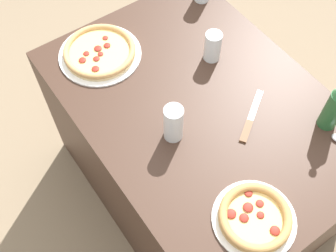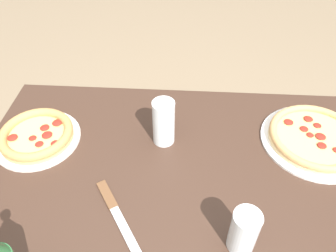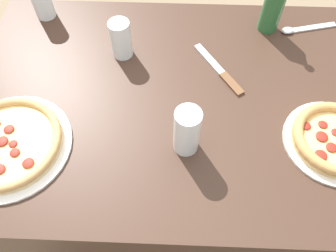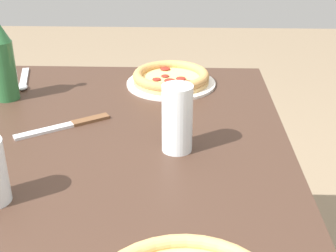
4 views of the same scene
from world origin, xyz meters
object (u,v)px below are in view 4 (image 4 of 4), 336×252
glass_lemonade (177,121)px  spoon (23,82)px  beer_bottle (2,60)px  knife (68,125)px  pizza_margherita (171,78)px

glass_lemonade → spoon: size_ratio=0.77×
beer_bottle → spoon: size_ratio=1.21×
knife → spoon: bearing=35.0°
pizza_margherita → spoon: pizza_margherita is taller
spoon → knife: bearing=-145.0°
pizza_margherita → spoon: (-0.01, 0.44, -0.01)m
knife → glass_lemonade: bearing=-111.4°
beer_bottle → spoon: beer_bottle is taller
pizza_margherita → knife: (-0.29, 0.24, -0.02)m
pizza_margherita → glass_lemonade: (-0.40, -0.02, 0.05)m
beer_bottle → knife: beer_bottle is taller
pizza_margherita → beer_bottle: size_ratio=1.11×
beer_bottle → knife: (-0.17, -0.21, -0.11)m
glass_lemonade → spoon: bearing=50.2°
glass_lemonade → spoon: glass_lemonade is taller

